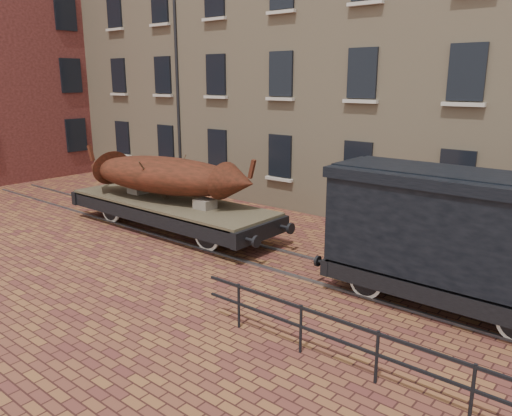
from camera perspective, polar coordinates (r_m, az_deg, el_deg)
The scene contains 6 objects.
ground at distance 15.51m, azimuth -0.96°, elevation -5.06°, with size 90.00×90.00×0.00m, color #542621.
warehouse_cream at distance 22.15m, azimuth 23.55°, elevation 18.03°, with size 40.00×10.19×14.00m.
rail_track at distance 15.50m, azimuth -0.96°, elevation -4.95°, with size 30.00×1.52×0.06m.
flatcar_wagon at distance 17.69m, azimuth -9.83°, elevation 0.16°, with size 9.31×2.53×1.41m.
iron_boat at distance 17.63m, azimuth -10.44°, elevation 3.72°, with size 7.26×3.05×1.72m.
goods_van at distance 12.04m, azimuth 21.57°, elevation -1.80°, with size 6.22×2.27×3.22m.
Camera 1 is at (9.51, -11.10, 5.17)m, focal length 35.00 mm.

